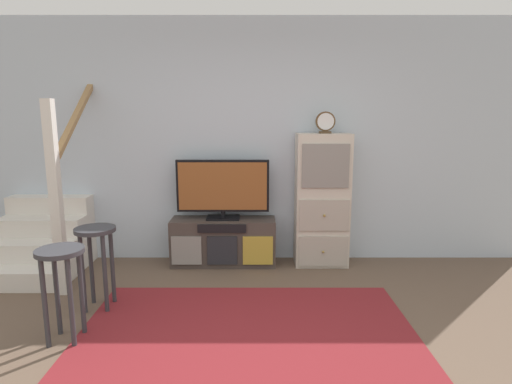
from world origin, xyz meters
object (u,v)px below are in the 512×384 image
television (223,188)px  side_cabinet (322,200)px  desk_clock (326,122)px  media_console (224,242)px  bar_stool_far (97,249)px  bar_stool_near (62,273)px

television → side_cabinet: 1.10m
television → desk_clock: 1.31m
media_console → side_cabinet: 1.19m
television → bar_stool_far: bearing=-131.9°
side_cabinet → desk_clock: (0.01, -0.01, 0.85)m
media_console → desk_clock: size_ratio=5.02×
side_cabinet → bar_stool_far: side_cabinet is taller
desk_clock → television: bearing=178.5°
media_console → desk_clock: (1.10, -0.00, 1.32)m
side_cabinet → desk_clock: 0.85m
television → bar_stool_near: size_ratio=1.42×
side_cabinet → desk_clock: bearing=-57.6°
television → side_cabinet: side_cabinet is taller
bar_stool_far → desk_clock: bearing=27.3°
media_console → bar_stool_far: size_ratio=1.60×
desk_clock → side_cabinet: bearing=122.4°
side_cabinet → bar_stool_near: bearing=-142.6°
television → side_cabinet: size_ratio=0.70×
desk_clock → bar_stool_far: size_ratio=0.32×
media_console → television: television is taller
bar_stool_far → bar_stool_near: bearing=-95.5°
media_console → side_cabinet: side_cabinet is taller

